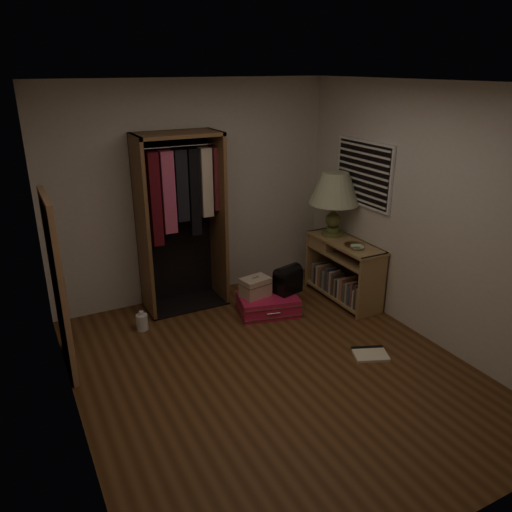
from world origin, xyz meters
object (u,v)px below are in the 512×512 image
open_wardrobe (182,207)px  table_lamp (335,190)px  white_jug (142,322)px  train_case (255,287)px  console_bookshelf (342,268)px  floor_mirror (58,286)px  pink_suitcase (268,304)px  black_bag (288,279)px

open_wardrobe → table_lamp: (1.77, -0.49, 0.11)m
white_jug → train_case: bearing=-8.9°
train_case → table_lamp: bearing=-4.3°
console_bookshelf → open_wardrobe: 2.08m
table_lamp → floor_mirror: bearing=-175.1°
console_bookshelf → table_lamp: bearing=89.2°
pink_suitcase → black_bag: bearing=10.5°
black_bag → white_jug: size_ratio=1.57×
pink_suitcase → white_jug: white_jug is taller
pink_suitcase → table_lamp: size_ratio=1.01×
console_bookshelf → open_wardrobe: open_wardrobe is taller
pink_suitcase → floor_mirror: bearing=-164.1°
open_wardrobe → floor_mirror: size_ratio=1.21×
table_lamp → white_jug: (-2.43, 0.09, -1.23)m
black_bag → table_lamp: size_ratio=0.45×
black_bag → console_bookshelf: bearing=-17.5°
white_jug → pink_suitcase: bearing=-11.0°
train_case → open_wardrobe: bearing=126.3°
black_bag → train_case: bearing=153.0°
table_lamp → white_jug: size_ratio=3.52×
floor_mirror → train_case: (2.11, 0.17, -0.53)m
train_case → white_jug: train_case is taller
pink_suitcase → console_bookshelf: bearing=10.5°
console_bookshelf → black_bag: console_bookshelf is taller
open_wardrobe → table_lamp: bearing=-15.6°
pink_suitcase → table_lamp: 1.59m
floor_mirror → white_jug: 1.17m
pink_suitcase → white_jug: bearing=-177.5°
train_case → table_lamp: size_ratio=0.47×
floor_mirror → open_wardrobe: bearing=27.6°
pink_suitcase → open_wardrobe: bearing=151.7°
table_lamp → white_jug: table_lamp is taller
train_case → black_bag: (0.38, -0.09, 0.06)m
floor_mirror → train_case: bearing=4.5°
table_lamp → white_jug: 2.72m
open_wardrobe → black_bag: size_ratio=5.88×
table_lamp → train_case: bearing=-174.4°
train_case → black_bag: black_bag is taller
floor_mirror → table_lamp: bearing=4.9°
train_case → black_bag: bearing=-22.4°
floor_mirror → train_case: 2.18m
black_bag → floor_mirror: bearing=167.4°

